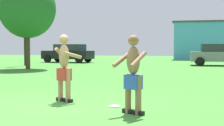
{
  "coord_description": "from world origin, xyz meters",
  "views": [
    {
      "loc": [
        3.14,
        -7.33,
        1.44
      ],
      "look_at": [
        0.95,
        1.76,
        0.96
      ],
      "focal_mm": 53.14,
      "sensor_mm": 36.0,
      "label": 1
    }
  ],
  "objects": [
    {
      "name": "car_black_mid_lot",
      "position": [
        -7.29,
        19.78,
        0.82
      ],
      "size": [
        4.47,
        2.42,
        1.58
      ],
      "color": "black",
      "rests_on": "ground_plane"
    },
    {
      "name": "player_with_cap",
      "position": [
        1.94,
        -0.49,
        0.92
      ],
      "size": [
        0.71,
        0.73,
        1.68
      ],
      "color": "black",
      "rests_on": "ground_plane"
    },
    {
      "name": "ground_plane",
      "position": [
        0.0,
        0.0,
        0.0
      ],
      "size": [
        80.0,
        80.0,
        0.0
      ],
      "primitive_type": "plane",
      "color": "#428433"
    },
    {
      "name": "frisbee",
      "position": [
        1.37,
        0.24,
        0.01
      ],
      "size": [
        0.28,
        0.28,
        0.03
      ],
      "primitive_type": "cylinder",
      "color": "white",
      "rests_on": "ground_plane"
    },
    {
      "name": "player_in_red",
      "position": [
        -0.05,
        0.64,
        0.91
      ],
      "size": [
        0.68,
        0.77,
        1.73
      ],
      "color": "black",
      "rests_on": "ground_plane"
    },
    {
      "name": "car_gray_near_post",
      "position": [
        5.14,
        17.9,
        0.82
      ],
      "size": [
        4.37,
        2.17,
        1.58
      ],
      "color": "slate",
      "rests_on": "ground_plane"
    },
    {
      "name": "lamp_post",
      "position": [
        -8.66,
        14.58,
        3.47
      ],
      "size": [
        0.6,
        0.24,
        5.65
      ],
      "color": "black",
      "rests_on": "ground_plane"
    },
    {
      "name": "tree_right_field",
      "position": [
        -6.7,
        11.3,
        3.75
      ],
      "size": [
        3.49,
        3.49,
        5.61
      ],
      "color": "#4C3823",
      "rests_on": "ground_plane"
    },
    {
      "name": "outbuilding_behind_lot",
      "position": [
        5.75,
        29.72,
        2.0
      ],
      "size": [
        9.15,
        5.7,
        3.99
      ],
      "color": "#4C9ED1",
      "rests_on": "ground_plane"
    }
  ]
}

